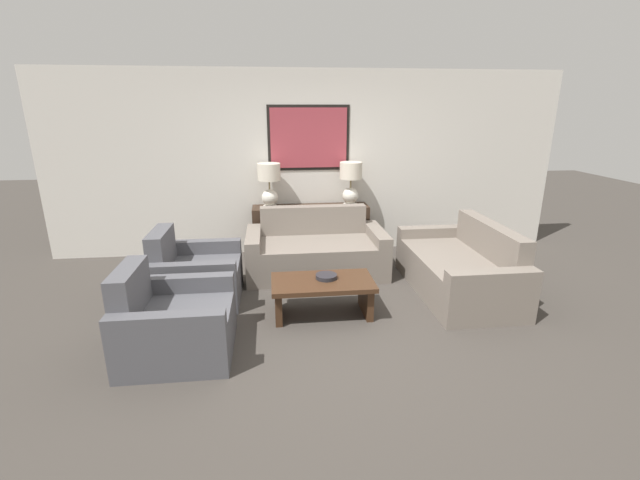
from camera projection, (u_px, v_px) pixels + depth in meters
name	position (u px, v px, depth m)	size (l,w,h in m)	color
ground_plane	(331.00, 325.00, 4.37)	(20.00, 20.00, 0.00)	#3D3833
back_wall	(309.00, 163.00, 6.31)	(7.55, 0.12, 2.65)	beige
console_table	(311.00, 231.00, 6.34)	(1.69, 0.39, 0.75)	#332319
table_lamp_left	(269.00, 181.00, 6.05)	(0.32, 0.32, 0.63)	silver
table_lamp_right	(351.00, 180.00, 6.18)	(0.32, 0.32, 0.63)	silver
couch_by_back_wall	(316.00, 252.00, 5.69)	(1.81, 0.95, 0.83)	slate
couch_by_side	(460.00, 269.00, 5.09)	(0.95, 1.81, 0.83)	slate
coffee_table	(323.00, 290.00, 4.50)	(1.07, 0.58, 0.40)	#3D2616
decorative_bowl	(326.00, 276.00, 4.52)	(0.23, 0.23, 0.04)	#232328
armchair_near_back_wall	(195.00, 276.00, 4.89)	(0.94, 0.94, 0.83)	#4C4C51
armchair_near_camera	(174.00, 324.00, 3.81)	(0.94, 0.94, 0.83)	#4C4C51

